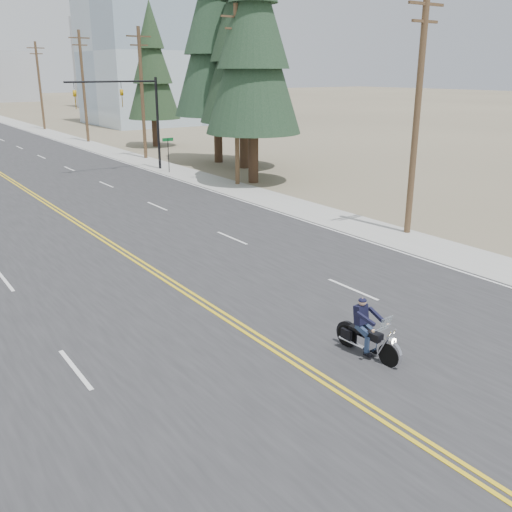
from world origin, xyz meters
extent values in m
plane|color=#776D56|center=(0.00, 0.00, 0.00)|extent=(400.00, 400.00, 0.00)
cube|color=#A5A5A0|center=(11.50, 70.00, 0.01)|extent=(3.00, 200.00, 0.01)
cylinder|color=black|center=(11.00, 32.00, 3.50)|extent=(0.20, 0.20, 7.00)
cylinder|color=black|center=(7.50, 32.00, 6.70)|extent=(7.00, 0.14, 0.14)
imported|color=#BF8C0C|center=(8.20, 32.00, 6.05)|extent=(0.21, 0.26, 1.30)
imported|color=#BF8C0C|center=(4.70, 32.00, 6.05)|extent=(0.21, 0.26, 1.30)
cylinder|color=black|center=(10.80, 30.00, 1.30)|extent=(0.06, 0.06, 2.60)
cube|color=#0C5926|center=(10.80, 30.00, 2.50)|extent=(0.90, 0.03, 0.25)
cylinder|color=brown|center=(12.50, 8.00, 5.50)|extent=(0.30, 0.30, 11.00)
cube|color=brown|center=(12.50, 8.00, 10.20)|extent=(2.20, 0.12, 0.12)
cube|color=brown|center=(12.50, 8.00, 9.50)|extent=(1.60, 0.12, 0.12)
cylinder|color=brown|center=(12.50, 23.00, 5.75)|extent=(0.30, 0.30, 11.50)
cube|color=brown|center=(12.50, 23.00, 10.70)|extent=(2.20, 0.12, 0.12)
cube|color=brown|center=(12.50, 23.00, 10.00)|extent=(1.60, 0.12, 0.12)
cylinder|color=brown|center=(12.50, 38.00, 5.50)|extent=(0.30, 0.30, 11.00)
cube|color=brown|center=(12.50, 38.00, 10.20)|extent=(2.20, 0.12, 0.12)
cube|color=brown|center=(12.50, 38.00, 9.50)|extent=(1.60, 0.12, 0.12)
cylinder|color=brown|center=(12.50, 53.00, 5.75)|extent=(0.30, 0.30, 11.50)
cube|color=brown|center=(12.50, 53.00, 10.70)|extent=(2.20, 0.12, 0.12)
cube|color=brown|center=(12.50, 53.00, 10.00)|extent=(1.60, 0.12, 0.12)
cylinder|color=brown|center=(12.50, 70.00, 5.50)|extent=(0.30, 0.30, 11.00)
cube|color=brown|center=(12.50, 70.00, 10.20)|extent=(2.20, 0.12, 0.12)
cube|color=brown|center=(12.50, 70.00, 9.50)|extent=(1.60, 0.12, 0.12)
cube|color=#9EB5CC|center=(32.00, 70.00, 10.00)|extent=(24.00, 16.00, 20.00)
cube|color=#B7BCC6|center=(40.00, 110.00, 9.00)|extent=(16.00, 12.00, 18.00)
cube|color=#B7BCC6|center=(25.00, 150.00, 6.00)|extent=(14.00, 14.00, 12.00)
cylinder|color=#382619|center=(13.80, 22.95, 1.70)|extent=(0.66, 0.66, 3.41)
cone|color=#18301C|center=(13.80, 22.95, 8.52)|extent=(6.43, 6.43, 10.22)
cone|color=#18301C|center=(13.80, 22.95, 11.41)|extent=(4.83, 4.83, 7.66)
cylinder|color=#382619|center=(16.76, 28.54, 1.82)|extent=(0.80, 0.80, 3.64)
cone|color=black|center=(16.76, 28.54, 9.10)|extent=(6.83, 6.83, 10.92)
cone|color=black|center=(16.76, 28.54, 12.20)|extent=(5.12, 5.12, 8.19)
cylinder|color=#382619|center=(16.64, 32.29, 1.96)|extent=(0.68, 0.68, 3.91)
cone|color=#19321E|center=(16.64, 32.29, 9.78)|extent=(7.04, 7.04, 11.73)
cylinder|color=#382619|center=(16.90, 45.10, 1.40)|extent=(0.65, 0.65, 2.80)
cone|color=#1B3118|center=(16.90, 45.10, 7.00)|extent=(5.23, 5.23, 8.40)
cone|color=#1B3118|center=(16.90, 45.10, 9.38)|extent=(3.92, 3.92, 6.30)
cone|color=#1B3118|center=(16.90, 45.10, 11.76)|extent=(2.61, 2.61, 4.48)
camera|label=1|loc=(-8.71, -9.60, 7.49)|focal=40.00mm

